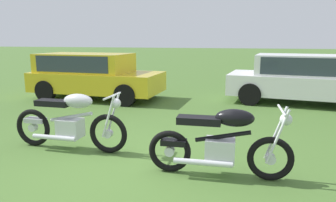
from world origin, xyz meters
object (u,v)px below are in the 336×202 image
(motorcycle_silver, at_px, (70,122))
(motorcycle_black, at_px, (221,143))
(car_yellow, at_px, (91,72))
(car_white, at_px, (299,76))

(motorcycle_silver, relative_size, motorcycle_black, 1.06)
(car_yellow, bearing_deg, motorcycle_black, -44.85)
(car_yellow, bearing_deg, car_white, 9.77)
(car_yellow, height_order, car_white, same)
(motorcycle_black, bearing_deg, motorcycle_silver, 167.81)
(motorcycle_black, xyz_separation_m, car_white, (1.76, 5.67, 0.31))
(motorcycle_silver, distance_m, motorcycle_black, 2.63)
(motorcycle_silver, relative_size, car_yellow, 0.52)
(motorcycle_black, bearing_deg, car_yellow, 130.55)
(motorcycle_silver, distance_m, car_white, 6.82)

